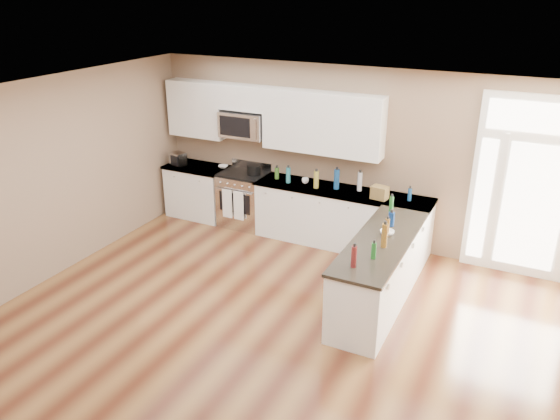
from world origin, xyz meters
name	(u,v)px	position (x,y,z in m)	size (l,w,h in m)	color
ground	(229,386)	(0.00, 0.00, 0.00)	(8.00, 8.00, 0.00)	#4D2415
room_shell	(223,240)	(0.00, 0.00, 1.71)	(8.00, 8.00, 8.00)	#866D55
back_cabinet_left	(198,192)	(-2.87, 3.69, 0.44)	(1.10, 0.66, 0.94)	white
back_cabinet_right	(340,219)	(-0.16, 3.69, 0.44)	(2.85, 0.66, 0.94)	white
peninsula_cabinet	(379,275)	(0.93, 2.24, 0.43)	(0.69, 2.32, 0.94)	white
upper_cabinet_left	(198,109)	(-2.88, 3.83, 1.93)	(1.04, 0.33, 0.95)	white
upper_cabinet_right	(322,123)	(-0.57, 3.83, 1.93)	(1.94, 0.33, 0.95)	white
upper_cabinet_short	(244,97)	(-1.95, 3.83, 2.20)	(0.82, 0.33, 0.40)	white
microwave	(244,125)	(-1.95, 3.80, 1.76)	(0.78, 0.41, 0.42)	silver
entry_door	(535,190)	(2.55, 3.95, 1.30)	(1.70, 0.10, 2.60)	white
kitchen_range	(244,199)	(-1.92, 3.69, 0.48)	(0.77, 0.69, 1.08)	silver
stockpot	(254,169)	(-1.73, 3.71, 1.04)	(0.23, 0.23, 0.18)	black
toaster_oven	(178,159)	(-3.19, 3.59, 1.05)	(0.26, 0.21, 0.22)	silver
cardboard_box	(380,193)	(0.48, 3.59, 1.04)	(0.24, 0.17, 0.19)	brown
bowl_left	(223,167)	(-2.40, 3.81, 0.96)	(0.17, 0.17, 0.04)	white
bowl_peninsula	(387,233)	(0.94, 2.41, 0.97)	(0.18, 0.18, 0.06)	white
cup_counter	(305,181)	(-0.79, 3.72, 0.98)	(0.11, 0.11, 0.09)	white
counter_bottles	(348,199)	(0.17, 3.04, 1.07)	(2.37, 2.45, 0.32)	#19591E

